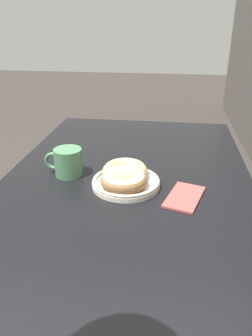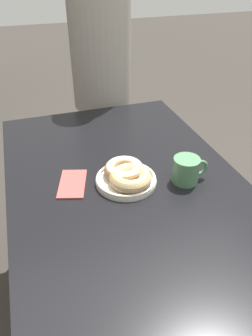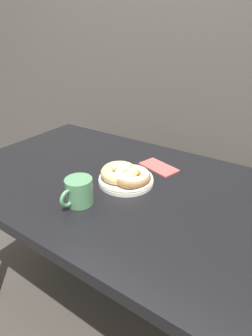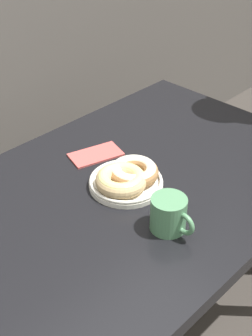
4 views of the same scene
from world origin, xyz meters
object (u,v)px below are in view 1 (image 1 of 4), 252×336
at_px(dining_table, 126,202).
at_px(napkin, 184,197).
at_px(donut_plate, 125,177).
at_px(coffee_mug, 67,162).

bearing_deg(dining_table, napkin, 65.54).
relative_size(donut_plate, coffee_mug, 1.92).
distance_m(dining_table, napkin, 0.21).
distance_m(dining_table, donut_plate, 0.11).
bearing_deg(napkin, donut_plate, -104.96).
xyz_separation_m(donut_plate, napkin, (0.05, 0.18, -0.03)).
relative_size(dining_table, coffee_mug, 10.41).
bearing_deg(napkin, dining_table, -114.46).
height_order(dining_table, napkin, napkin).
bearing_deg(dining_table, donut_plate, 0.66).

